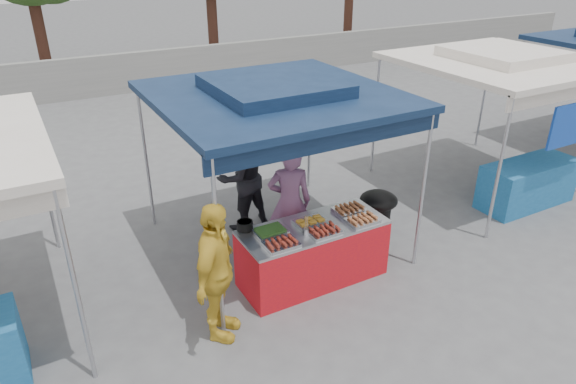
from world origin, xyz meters
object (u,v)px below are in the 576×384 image
customer_person (216,273)px  wok_burner (377,215)px  cooking_pot (245,226)px  vendor_woman (290,202)px  helper_man (242,177)px  vendor_table (313,253)px

customer_person → wok_burner: bearing=-37.1°
cooking_pot → vendor_woman: (0.88, 0.37, -0.04)m
vendor_woman → cooking_pot: bearing=47.2°
wok_burner → customer_person: (-2.82, -0.66, 0.32)m
cooking_pot → wok_burner: bearing=-3.2°
cooking_pot → helper_man: (0.62, 1.48, -0.03)m
wok_burner → customer_person: bearing=-174.8°
wok_burner → cooking_pot: bearing=168.9°
helper_man → vendor_woman: bearing=93.6°
cooking_pot → helper_man: bearing=67.3°
cooking_pot → customer_person: customer_person is taller
vendor_table → wok_burner: wok_burner is taller
vendor_woman → helper_man: (-0.26, 1.11, 0.02)m
cooking_pot → customer_person: bearing=-132.5°
vendor_table → helper_man: size_ratio=1.13×
cooking_pot → customer_person: (-0.71, -0.78, -0.04)m
wok_burner → customer_person: customer_person is taller
wok_burner → vendor_woman: 1.36m
cooking_pot → customer_person: size_ratio=0.12×
vendor_woman → helper_man: bearing=-52.7°
cooking_pot → wok_burner: 2.14m
vendor_table → vendor_woman: 0.85m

